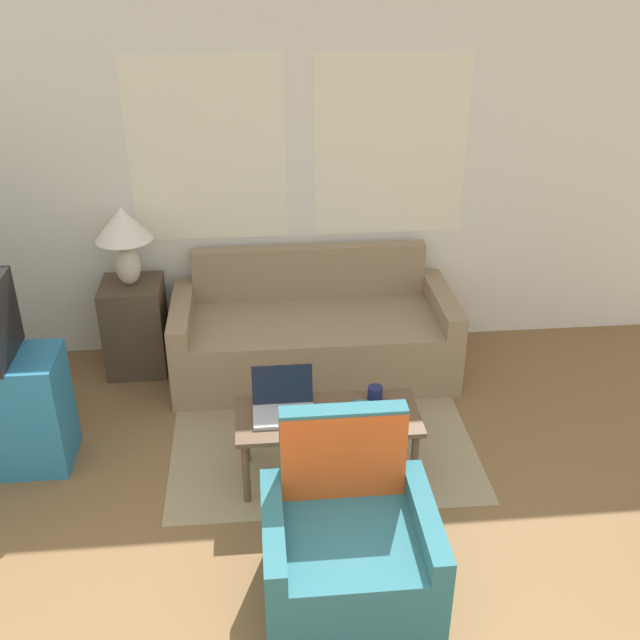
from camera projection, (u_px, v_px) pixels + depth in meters
name	position (u px, v px, depth m)	size (l,w,h in m)	color
wall_back	(311.00, 181.00, 5.43)	(6.21, 0.06, 2.60)	white
rug	(318.00, 418.00, 5.05)	(1.92, 1.91, 0.01)	#9E8966
couch	(313.00, 336.00, 5.51)	(2.01, 0.87, 0.85)	#937A5B
armchair	(348.00, 551.00, 3.59)	(0.81, 0.71, 0.94)	#2D6B75
side_table	(136.00, 326.00, 5.48)	(0.43, 0.43, 0.69)	#4C3D2D
table_lamp	(123.00, 232.00, 5.14)	(0.40, 0.40, 0.57)	beige
coffee_table	(328.00, 422.00, 4.35)	(1.07, 0.47, 0.44)	brown
laptop	(283.00, 404.00, 4.32)	(0.35, 0.30, 0.25)	#B7B7BC
cup_navy	(375.00, 393.00, 4.44)	(0.09, 0.09, 0.09)	#191E4C
cup_yellow	(330.00, 420.00, 4.22)	(0.09, 0.09, 0.07)	#191E4C
snack_bowl	(361.00, 409.00, 4.33)	(0.18, 0.18, 0.06)	teal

